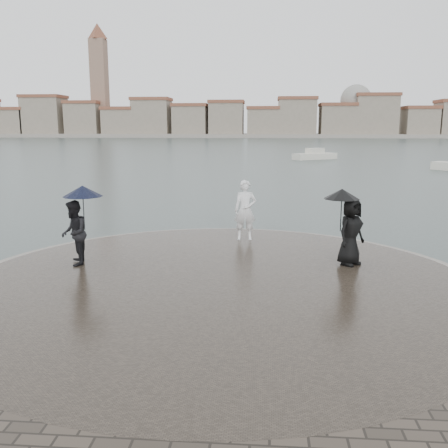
{
  "coord_description": "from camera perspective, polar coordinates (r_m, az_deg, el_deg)",
  "views": [
    {
      "loc": [
        1.01,
        -7.46,
        3.88
      ],
      "look_at": [
        0.0,
        4.8,
        1.45
      ],
      "focal_mm": 40.0,
      "sensor_mm": 36.0,
      "label": 1
    }
  ],
  "objects": [
    {
      "name": "quay_tip",
      "position": [
        11.61,
        -0.53,
        -7.4
      ],
      "size": [
        11.9,
        11.9,
        0.36
      ],
      "primitive_type": "cylinder",
      "color": "#2D261E",
      "rests_on": "ground"
    },
    {
      "name": "ground",
      "position": [
        8.47,
        -2.79,
        -16.11
      ],
      "size": [
        400.0,
        400.0,
        0.0
      ],
      "primitive_type": "plane",
      "color": "#2B3835",
      "rests_on": "ground"
    },
    {
      "name": "kerb_ring",
      "position": [
        11.62,
        -0.53,
        -7.5
      ],
      "size": [
        12.5,
        12.5,
        0.32
      ],
      "primitive_type": "cylinder",
      "color": "gray",
      "rests_on": "ground"
    },
    {
      "name": "statue",
      "position": [
        15.56,
        2.45,
        1.6
      ],
      "size": [
        0.7,
        0.47,
        1.87
      ],
      "primitive_type": "imported",
      "rotation": [
        0.0,
        0.0,
        0.04
      ],
      "color": "white",
      "rests_on": "quay_tip"
    },
    {
      "name": "visitor_left",
      "position": [
        13.21,
        -16.55,
        0.16
      ],
      "size": [
        1.18,
        1.09,
        2.04
      ],
      "color": "black",
      "rests_on": "quay_tip"
    },
    {
      "name": "far_skyline",
      "position": [
        168.33,
        2.29,
        11.76
      ],
      "size": [
        260.0,
        20.0,
        37.0
      ],
      "color": "gray",
      "rests_on": "ground"
    },
    {
      "name": "visitor_right",
      "position": [
        13.09,
        14.08,
        0.06
      ],
      "size": [
        1.21,
        1.05,
        1.95
      ],
      "color": "black",
      "rests_on": "quay_tip"
    },
    {
      "name": "boats",
      "position": [
        53.6,
        17.28,
        6.93
      ],
      "size": [
        16.77,
        19.2,
        1.5
      ],
      "color": "beige",
      "rests_on": "ground"
    }
  ]
}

